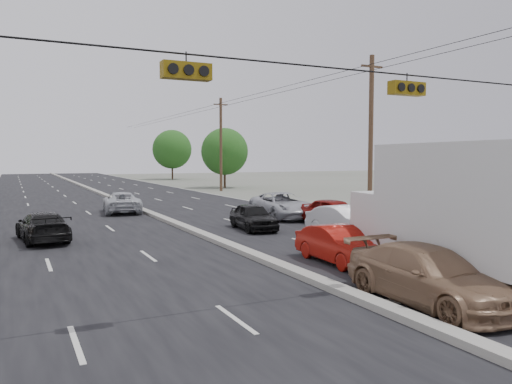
% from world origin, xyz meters
% --- Properties ---
extents(ground, '(200.00, 200.00, 0.00)m').
position_xyz_m(ground, '(0.00, 0.00, 0.00)').
color(ground, '#606356').
rests_on(ground, ground).
extents(road_surface, '(20.00, 160.00, 0.02)m').
position_xyz_m(road_surface, '(0.00, 30.00, 0.00)').
color(road_surface, black).
rests_on(road_surface, ground).
extents(center_median, '(0.50, 160.00, 0.20)m').
position_xyz_m(center_median, '(0.00, 30.00, 0.10)').
color(center_median, gray).
rests_on(center_median, ground).
extents(utility_pole_right_b, '(1.60, 0.30, 10.00)m').
position_xyz_m(utility_pole_right_b, '(12.50, 15.00, 5.11)').
color(utility_pole_right_b, '#422D1E').
rests_on(utility_pole_right_b, ground).
extents(utility_pole_right_c, '(1.60, 0.30, 10.00)m').
position_xyz_m(utility_pole_right_c, '(12.50, 40.00, 5.11)').
color(utility_pole_right_c, '#422D1E').
rests_on(utility_pole_right_c, ground).
extents(traffic_signals, '(25.00, 0.30, 0.54)m').
position_xyz_m(traffic_signals, '(1.40, 0.00, 5.49)').
color(traffic_signals, black).
rests_on(traffic_signals, ground).
extents(tree_right_mid, '(5.60, 5.60, 7.14)m').
position_xyz_m(tree_right_mid, '(15.00, 45.00, 4.34)').
color(tree_right_mid, '#382619').
rests_on(tree_right_mid, ground).
extents(tree_right_far, '(6.40, 6.40, 8.16)m').
position_xyz_m(tree_right_far, '(16.00, 70.00, 4.96)').
color(tree_right_far, '#382619').
rests_on(tree_right_far, ground).
extents(box_truck, '(3.73, 8.27, 4.06)m').
position_xyz_m(box_truck, '(3.80, 0.27, 2.08)').
color(box_truck, black).
rests_on(box_truck, ground).
extents(tan_sedan, '(2.04, 4.90, 1.42)m').
position_xyz_m(tan_sedan, '(1.40, -1.00, 0.71)').
color(tan_sedan, '#8B674B').
rests_on(tan_sedan, ground).
extents(red_sedan, '(1.48, 3.93, 1.28)m').
position_xyz_m(red_sedan, '(2.19, 3.88, 0.64)').
color(red_sedan, maroon).
rests_on(red_sedan, ground).
extents(queue_car_a, '(1.93, 4.02, 1.32)m').
position_xyz_m(queue_car_a, '(3.00, 12.34, 0.66)').
color(queue_car_a, black).
rests_on(queue_car_a, ground).
extents(queue_car_b, '(1.82, 4.32, 1.39)m').
position_xyz_m(queue_car_b, '(5.91, 8.63, 0.69)').
color(queue_car_b, white).
rests_on(queue_car_b, ground).
extents(queue_car_c, '(2.97, 5.66, 1.52)m').
position_xyz_m(queue_car_c, '(6.70, 15.99, 0.76)').
color(queue_car_c, '#AFB0B7').
rests_on(queue_car_c, ground).
extents(queue_car_e, '(2.21, 4.43, 1.45)m').
position_xyz_m(queue_car_e, '(7.52, 11.76, 0.73)').
color(queue_car_e, maroon).
rests_on(queue_car_e, ground).
extents(oncoming_near, '(2.26, 4.62, 1.29)m').
position_xyz_m(oncoming_near, '(-6.70, 13.24, 0.65)').
color(oncoming_near, black).
rests_on(oncoming_near, ground).
extents(oncoming_far, '(2.84, 5.14, 1.36)m').
position_xyz_m(oncoming_far, '(-1.40, 23.12, 0.68)').
color(oncoming_far, silver).
rests_on(oncoming_far, ground).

